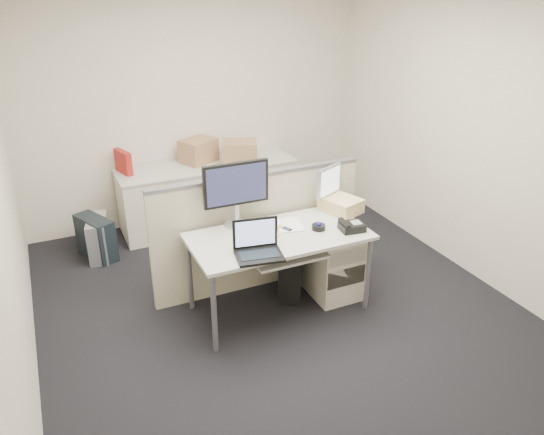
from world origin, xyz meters
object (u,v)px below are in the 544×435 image
desk (279,242)px  monitor_main (236,195)px  laptop (259,241)px  desk_phone (352,227)px

desk → monitor_main: 0.54m
desk → laptop: laptop is taller
monitor_main → desk: bearing=-51.1°
monitor_main → desk_phone: bearing=-29.6°
desk_phone → monitor_main: bearing=156.8°
monitor_main → desk_phone: size_ratio=2.87×
desk → desk_phone: desk_phone is taller
desk_phone → laptop: bearing=-166.4°
laptop → desk_phone: (0.90, 0.10, -0.10)m
laptop → desk_phone: size_ratio=1.80×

